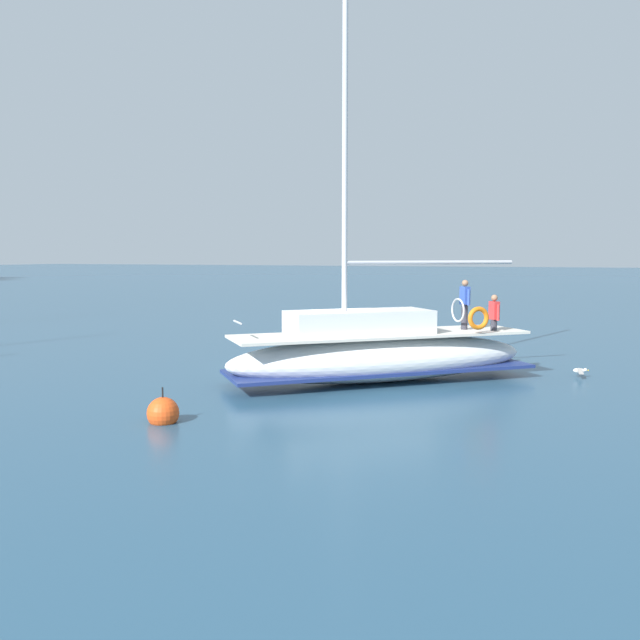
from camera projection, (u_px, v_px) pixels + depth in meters
name	position (u px, v px, depth m)	size (l,w,h in m)	color
ground_plane	(332.00, 373.00, 22.11)	(400.00, 400.00, 0.00)	#284C66
main_sailboat	(379.00, 352.00, 20.55)	(8.17, 8.77, 13.32)	white
seagull	(580.00, 370.00, 21.25)	(0.94, 0.48, 0.17)	silver
mooring_buoy	(163.00, 413.00, 15.55)	(0.74, 0.74, 0.97)	#EA4C19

